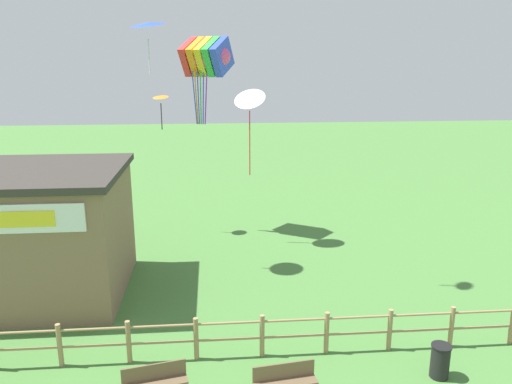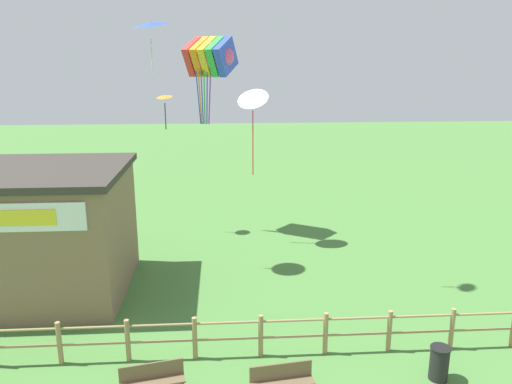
{
  "view_description": "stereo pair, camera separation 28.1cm",
  "coord_description": "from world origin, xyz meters",
  "px_view_note": "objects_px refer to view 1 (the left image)",
  "views": [
    {
      "loc": [
        -1.28,
        -6.74,
        8.31
      ],
      "look_at": [
        0.0,
        7.92,
        4.38
      ],
      "focal_mm": 35.0,
      "sensor_mm": 36.0,
      "label": 1
    },
    {
      "loc": [
        -1.0,
        -6.76,
        8.31
      ],
      "look_at": [
        0.0,
        7.92,
        4.38
      ],
      "focal_mm": 35.0,
      "sensor_mm": 36.0,
      "label": 2
    }
  ],
  "objects_px": {
    "kite_blue_delta": "(147,24)",
    "kite_rainbow_parafoil": "(206,57)",
    "park_bench_by_building": "(155,381)",
    "kite_orange_delta": "(161,99)",
    "seaside_building": "(21,233)",
    "kite_white_delta": "(250,99)",
    "park_bench_near_fence": "(285,381)",
    "trash_bin": "(440,361)"
  },
  "relations": [
    {
      "from": "trash_bin",
      "to": "kite_blue_delta",
      "type": "xyz_separation_m",
      "value": [
        -8.25,
        8.33,
        9.07
      ]
    },
    {
      "from": "kite_rainbow_parafoil",
      "to": "kite_white_delta",
      "type": "xyz_separation_m",
      "value": [
        1.85,
        -1.99,
        -1.81
      ]
    },
    {
      "from": "trash_bin",
      "to": "kite_orange_delta",
      "type": "relative_size",
      "value": 0.58
    },
    {
      "from": "kite_orange_delta",
      "to": "kite_rainbow_parafoil",
      "type": "bearing_deg",
      "value": 3.59
    },
    {
      "from": "kite_orange_delta",
      "to": "kite_blue_delta",
      "type": "bearing_deg",
      "value": -88.91
    },
    {
      "from": "park_bench_by_building",
      "to": "kite_rainbow_parafoil",
      "type": "distance_m",
      "value": 15.3
    },
    {
      "from": "park_bench_near_fence",
      "to": "trash_bin",
      "type": "bearing_deg",
      "value": 6.8
    },
    {
      "from": "seaside_building",
      "to": "park_bench_by_building",
      "type": "bearing_deg",
      "value": -50.44
    },
    {
      "from": "park_bench_by_building",
      "to": "kite_orange_delta",
      "type": "xyz_separation_m",
      "value": [
        -0.8,
        12.89,
        6.02
      ]
    },
    {
      "from": "seaside_building",
      "to": "kite_blue_delta",
      "type": "relative_size",
      "value": 3.7
    },
    {
      "from": "park_bench_by_building",
      "to": "kite_white_delta",
      "type": "distance_m",
      "value": 13.02
    },
    {
      "from": "park_bench_near_fence",
      "to": "park_bench_by_building",
      "type": "xyz_separation_m",
      "value": [
        -3.25,
        0.25,
        0.0
      ]
    },
    {
      "from": "park_bench_by_building",
      "to": "kite_orange_delta",
      "type": "relative_size",
      "value": 1.02
    },
    {
      "from": "kite_blue_delta",
      "to": "kite_rainbow_parafoil",
      "type": "bearing_deg",
      "value": 64.71
    },
    {
      "from": "kite_blue_delta",
      "to": "kite_orange_delta",
      "type": "height_order",
      "value": "kite_blue_delta"
    },
    {
      "from": "kite_white_delta",
      "to": "kite_blue_delta",
      "type": "xyz_separation_m",
      "value": [
        -3.95,
        -2.44,
        2.95
      ]
    },
    {
      "from": "seaside_building",
      "to": "kite_white_delta",
      "type": "distance_m",
      "value": 10.6
    },
    {
      "from": "seaside_building",
      "to": "kite_white_delta",
      "type": "xyz_separation_m",
      "value": [
        8.52,
        4.63,
        4.27
      ]
    },
    {
      "from": "kite_rainbow_parafoil",
      "to": "kite_blue_delta",
      "type": "height_order",
      "value": "kite_blue_delta"
    },
    {
      "from": "park_bench_by_building",
      "to": "seaside_building",
      "type": "bearing_deg",
      "value": 129.56
    },
    {
      "from": "park_bench_by_building",
      "to": "trash_bin",
      "type": "bearing_deg",
      "value": 1.98
    },
    {
      "from": "seaside_building",
      "to": "kite_blue_delta",
      "type": "bearing_deg",
      "value": 25.52
    },
    {
      "from": "park_bench_by_building",
      "to": "kite_blue_delta",
      "type": "height_order",
      "value": "kite_blue_delta"
    },
    {
      "from": "park_bench_near_fence",
      "to": "trash_bin",
      "type": "distance_m",
      "value": 4.31
    },
    {
      "from": "park_bench_near_fence",
      "to": "kite_white_delta",
      "type": "distance_m",
      "value": 12.83
    },
    {
      "from": "trash_bin",
      "to": "kite_white_delta",
      "type": "relative_size",
      "value": 0.24
    },
    {
      "from": "park_bench_near_fence",
      "to": "park_bench_by_building",
      "type": "distance_m",
      "value": 3.26
    },
    {
      "from": "seaside_building",
      "to": "park_bench_by_building",
      "type": "distance_m",
      "value": 8.51
    },
    {
      "from": "kite_rainbow_parafoil",
      "to": "park_bench_by_building",
      "type": "bearing_deg",
      "value": -96.03
    },
    {
      "from": "park_bench_by_building",
      "to": "park_bench_near_fence",
      "type": "bearing_deg",
      "value": -4.4
    },
    {
      "from": "park_bench_near_fence",
      "to": "park_bench_by_building",
      "type": "bearing_deg",
      "value": 175.6
    },
    {
      "from": "seaside_building",
      "to": "kite_white_delta",
      "type": "height_order",
      "value": "kite_white_delta"
    },
    {
      "from": "seaside_building",
      "to": "park_bench_near_fence",
      "type": "bearing_deg",
      "value": -37.94
    },
    {
      "from": "seaside_building",
      "to": "park_bench_near_fence",
      "type": "height_order",
      "value": "seaside_building"
    },
    {
      "from": "park_bench_by_building",
      "to": "kite_orange_delta",
      "type": "height_order",
      "value": "kite_orange_delta"
    },
    {
      "from": "park_bench_near_fence",
      "to": "kite_blue_delta",
      "type": "height_order",
      "value": "kite_blue_delta"
    },
    {
      "from": "park_bench_near_fence",
      "to": "kite_rainbow_parafoil",
      "type": "distance_m",
      "value": 15.56
    },
    {
      "from": "kite_rainbow_parafoil",
      "to": "kite_orange_delta",
      "type": "distance_m",
      "value": 2.88
    },
    {
      "from": "kite_rainbow_parafoil",
      "to": "kite_blue_delta",
      "type": "relative_size",
      "value": 2.04
    },
    {
      "from": "park_bench_near_fence",
      "to": "kite_white_delta",
      "type": "height_order",
      "value": "kite_white_delta"
    },
    {
      "from": "trash_bin",
      "to": "kite_orange_delta",
      "type": "bearing_deg",
      "value": 123.41
    },
    {
      "from": "seaside_building",
      "to": "park_bench_near_fence",
      "type": "relative_size",
      "value": 4.45
    }
  ]
}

